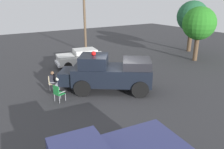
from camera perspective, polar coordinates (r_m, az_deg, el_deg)
ground_plane at (r=14.14m, az=2.19°, el=-4.70°), size 60.00×60.00×0.00m
vintage_fire_truck at (r=14.10m, az=-0.95°, el=0.45°), size 5.24×6.10×2.59m
classic_hot_rod at (r=19.80m, az=-7.89°, el=4.40°), size 2.56×4.61×1.46m
lawn_chair_near_truck at (r=14.83m, az=-15.16°, el=-1.76°), size 0.69×0.69×1.02m
lawn_chair_by_car at (r=13.10m, az=-13.78°, el=-4.46°), size 0.63×0.63×1.02m
spectator_seated at (r=14.74m, az=-14.73°, el=-1.41°), size 0.63×0.64×1.29m
oak_tree_left at (r=26.27m, az=20.03°, el=13.84°), size 3.31×3.31×5.51m
oak_tree_right at (r=22.31m, az=21.55°, el=12.09°), size 3.03×3.03×5.04m
utility_pole at (r=24.63m, az=-7.10°, el=14.91°), size 1.46×1.07×7.66m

